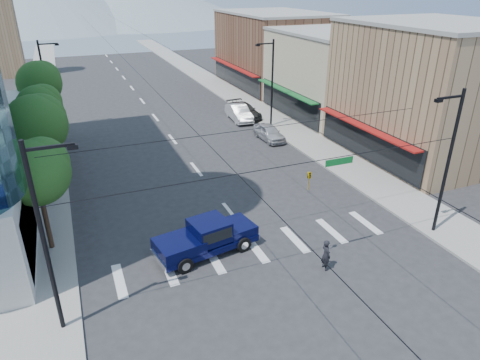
# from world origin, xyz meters

# --- Properties ---
(ground) EXTENTS (160.00, 160.00, 0.00)m
(ground) POSITION_xyz_m (0.00, 0.00, 0.00)
(ground) COLOR #28282B
(ground) RESTS_ON ground
(sidewalk_left) EXTENTS (4.00, 120.00, 0.15)m
(sidewalk_left) POSITION_xyz_m (-12.00, 40.00, 0.07)
(sidewalk_left) COLOR gray
(sidewalk_left) RESTS_ON ground
(sidewalk_right) EXTENTS (4.00, 120.00, 0.15)m
(sidewalk_right) POSITION_xyz_m (12.00, 40.00, 0.07)
(sidewalk_right) COLOR gray
(sidewalk_right) RESTS_ON ground
(shop_near) EXTENTS (12.00, 14.00, 11.00)m
(shop_near) POSITION_xyz_m (20.00, 10.00, 5.50)
(shop_near) COLOR #8C6B4C
(shop_near) RESTS_ON ground
(shop_mid) EXTENTS (12.00, 14.00, 9.00)m
(shop_mid) POSITION_xyz_m (20.00, 24.00, 4.50)
(shop_mid) COLOR tan
(shop_mid) RESTS_ON ground
(shop_far) EXTENTS (12.00, 18.00, 10.00)m
(shop_far) POSITION_xyz_m (20.00, 40.00, 5.00)
(shop_far) COLOR brown
(shop_far) RESTS_ON ground
(tree_near) EXTENTS (3.65, 3.64, 6.71)m
(tree_near) POSITION_xyz_m (-11.07, 6.10, 4.99)
(tree_near) COLOR black
(tree_near) RESTS_ON ground
(tree_midnear) EXTENTS (4.09, 4.09, 7.52)m
(tree_midnear) POSITION_xyz_m (-11.07, 13.10, 5.59)
(tree_midnear) COLOR black
(tree_midnear) RESTS_ON ground
(tree_midfar) EXTENTS (3.65, 3.64, 6.71)m
(tree_midfar) POSITION_xyz_m (-11.07, 20.10, 4.99)
(tree_midfar) COLOR black
(tree_midfar) RESTS_ON ground
(tree_far) EXTENTS (4.09, 4.09, 7.52)m
(tree_far) POSITION_xyz_m (-11.07, 27.10, 5.59)
(tree_far) COLOR black
(tree_far) RESTS_ON ground
(signal_rig) EXTENTS (21.80, 0.20, 9.00)m
(signal_rig) POSITION_xyz_m (0.19, -1.00, 4.64)
(signal_rig) COLOR black
(signal_rig) RESTS_ON ground
(lamp_pole_nw) EXTENTS (2.00, 0.25, 9.00)m
(lamp_pole_nw) POSITION_xyz_m (-10.67, 30.00, 4.94)
(lamp_pole_nw) COLOR black
(lamp_pole_nw) RESTS_ON ground
(lamp_pole_ne) EXTENTS (2.00, 0.25, 9.00)m
(lamp_pole_ne) POSITION_xyz_m (10.67, 22.00, 4.94)
(lamp_pole_ne) COLOR black
(lamp_pole_ne) RESTS_ON ground
(pickup_truck) EXTENTS (6.23, 3.13, 2.02)m
(pickup_truck) POSITION_xyz_m (-2.98, 2.23, 1.05)
(pickup_truck) COLOR #060932
(pickup_truck) RESTS_ON ground
(pedestrian) EXTENTS (0.45, 0.67, 1.80)m
(pedestrian) POSITION_xyz_m (2.50, -1.65, 0.90)
(pedestrian) COLOR black
(pedestrian) RESTS_ON ground
(parked_car_near) EXTENTS (1.94, 4.48, 1.51)m
(parked_car_near) POSITION_xyz_m (8.76, 18.24, 0.75)
(parked_car_near) COLOR #B9B9BE
(parked_car_near) RESTS_ON ground
(parked_car_mid) EXTENTS (2.14, 5.32, 1.72)m
(parked_car_mid) POSITION_xyz_m (8.48, 25.41, 0.86)
(parked_car_mid) COLOR silver
(parked_car_mid) RESTS_ON ground
(parked_car_far) EXTENTS (2.71, 5.71, 1.61)m
(parked_car_far) POSITION_xyz_m (9.40, 26.07, 0.80)
(parked_car_far) COLOR #2A2A2C
(parked_car_far) RESTS_ON ground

